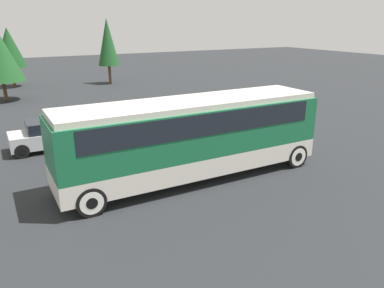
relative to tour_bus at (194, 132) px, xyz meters
The scene contains 6 objects.
ground_plane 1.94m from the tour_bus, behind, with size 120.00×120.00×0.00m, color #26282B.
tour_bus is the anchor object (origin of this frame).
parked_car_near 9.39m from the tour_bus, 62.64° to the left, with size 4.67×1.92×1.46m.
parked_car_mid 7.98m from the tour_bus, 122.96° to the left, with size 4.28×1.78×1.48m.
tree_left 28.24m from the tour_bus, 99.16° to the left, with size 2.89×2.89×5.58m.
tree_right 25.79m from the tour_bus, 80.34° to the left, with size 2.10×2.10×6.42m.
Camera 1 is at (-6.82, -12.35, 6.10)m, focal length 35.00 mm.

